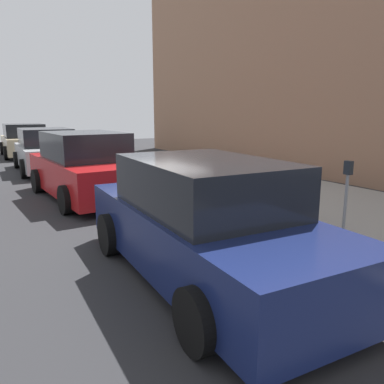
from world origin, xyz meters
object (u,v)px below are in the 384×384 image
suitcase_teal_6 (193,178)px  parked_car_silver_2 (47,151)px  suitcase_maroon_2 (249,195)px  parked_car_beige_3 (25,141)px  suitcase_olive_0 (282,206)px  suitcase_red_3 (235,194)px  fire_hydrant (179,172)px  bollard_post (165,172)px  suitcase_silver_4 (221,189)px  suitcase_navy_1 (267,202)px  parked_car_red_1 (86,168)px  parking_meter (347,188)px  parked_car_navy_0 (204,223)px  suitcase_black_5 (205,185)px

suitcase_teal_6 → parked_car_silver_2: bearing=18.9°
suitcase_maroon_2 → parked_car_beige_3: parked_car_beige_3 is taller
suitcase_olive_0 → suitcase_red_3: bearing=-0.7°
fire_hydrant → parked_car_silver_2: parked_car_silver_2 is taller
fire_hydrant → bollard_post: bearing=14.3°
suitcase_silver_4 → suitcase_navy_1: bearing=-179.9°
suitcase_silver_4 → fire_hydrant: bearing=0.5°
suitcase_olive_0 → suitcase_teal_6: (3.15, 0.02, 0.05)m
suitcase_teal_6 → parked_car_red_1: parked_car_red_1 is taller
parked_car_red_1 → parked_car_beige_3: bearing=0.0°
suitcase_olive_0 → fire_hydrant: size_ratio=1.19×
suitcase_olive_0 → parked_car_silver_2: parked_car_silver_2 is taller
suitcase_maroon_2 → parking_meter: 2.14m
suitcase_maroon_2 → suitcase_red_3: suitcase_maroon_2 is taller
suitcase_maroon_2 → suitcase_red_3: bearing=-2.5°
parked_car_navy_0 → parked_car_red_1: (5.61, -0.00, 0.04)m
parking_meter → parked_car_red_1: bearing=24.4°
suitcase_red_3 → suitcase_silver_4: size_ratio=0.93×
suitcase_maroon_2 → parked_car_navy_0: size_ratio=0.22×
parked_car_beige_3 → bollard_post: bearing=-168.5°
parking_meter → parked_car_beige_3: (16.65, 2.61, -0.23)m
suitcase_silver_4 → parking_meter: parking_meter is taller
fire_hydrant → parked_car_navy_0: parked_car_navy_0 is taller
suitcase_teal_6 → fire_hydrant: fire_hydrant is taller
suitcase_red_3 → suitcase_black_5: size_ratio=0.97×
suitcase_navy_1 → suitcase_black_5: 2.16m
parked_car_silver_2 → suitcase_red_3: bearing=-164.5°
suitcase_maroon_2 → parked_car_red_1: size_ratio=0.23×
suitcase_olive_0 → parked_car_red_1: size_ratio=0.22×
suitcase_maroon_2 → suitcase_red_3: (0.52, -0.02, -0.08)m
suitcase_navy_1 → suitcase_teal_6: bearing=1.8°
suitcase_red_3 → parking_meter: parking_meter is taller
suitcase_maroon_2 → suitcase_black_5: 1.69m
suitcase_maroon_2 → suitcase_teal_6: size_ratio=1.24×
suitcase_navy_1 → fire_hydrant: size_ratio=0.81×
fire_hydrant → parked_car_red_1: size_ratio=0.18×
parked_car_silver_2 → bollard_post: bearing=-157.3°
suitcase_silver_4 → parking_meter: (-3.17, -0.23, 0.54)m
suitcase_olive_0 → parked_car_beige_3: (15.53, 2.32, 0.27)m
suitcase_maroon_2 → suitcase_black_5: suitcase_maroon_2 is taller
suitcase_red_3 → parked_car_navy_0: 3.40m
parked_car_navy_0 → parked_car_beige_3: parked_car_navy_0 is taller
fire_hydrant → parked_car_silver_2: (5.87, 2.36, 0.17)m
suitcase_maroon_2 → suitcase_silver_4: bearing=-3.7°
suitcase_olive_0 → parking_meter: bearing=-165.2°
parked_car_beige_3 → parking_meter: bearing=-171.1°
suitcase_olive_0 → suitcase_red_3: 1.47m
suitcase_black_5 → parked_car_beige_3: parked_car_beige_3 is taller
suitcase_olive_0 → suitcase_black_5: suitcase_olive_0 is taller
suitcase_navy_1 → suitcase_silver_4: suitcase_silver_4 is taller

